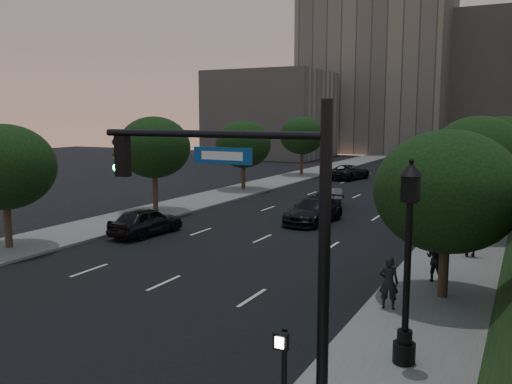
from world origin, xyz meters
The scene contains 27 objects.
ground centered at (0.00, 0.00, 0.00)m, with size 160.00×160.00×0.00m, color black.
road_surface centered at (0.00, 30.00, 0.01)m, with size 16.00×140.00×0.02m, color black.
sidewalk_right centered at (10.25, 30.00, 0.07)m, with size 4.50×140.00×0.15m, color slate.
sidewalk_left centered at (-10.25, 30.00, 0.07)m, with size 4.50×140.00×0.15m, color slate.
office_block_left centered at (-14.00, 92.00, 16.00)m, with size 26.00×20.00×32.00m, color gray.
office_block_mid centered at (6.00, 102.00, 13.00)m, with size 22.00×18.00×26.00m, color #A9A59B.
office_block_filler centered at (-26.00, 70.00, 7.00)m, with size 18.00×16.00×14.00m, color #A9A59B.
tree_right_a centered at (10.30, 8.00, 4.02)m, with size 5.20×5.20×6.24m.
tree_right_b centered at (10.30, 20.00, 4.52)m, with size 5.20×5.20×6.74m.
tree_right_c centered at (10.30, 33.00, 4.02)m, with size 5.20×5.20×6.24m.
tree_right_d centered at (10.30, 47.00, 4.52)m, with size 5.20×5.20×6.74m.
tree_right_e centered at (10.30, 62.00, 4.02)m, with size 5.20×5.20×6.24m.
tree_left_a centered at (-10.30, 6.00, 4.21)m, with size 5.00×5.00×6.34m.
tree_left_b centered at (-10.30, 18.00, 4.58)m, with size 5.00×5.00×6.71m.
tree_left_c centered at (-10.30, 31.00, 4.21)m, with size 5.00×5.00×6.34m.
tree_left_d centered at (-10.30, 45.00, 4.58)m, with size 5.00×5.00×6.71m.
traffic_signal_mast centered at (8.27, -2.28, 3.67)m, with size 5.68×0.56×7.00m.
street_lamp centered at (10.18, 1.87, 2.63)m, with size 0.64×0.64×5.62m.
pedestrian_signal centered at (8.72, -2.78, 1.57)m, with size 0.30×0.33×2.50m.
sedan_near_left centered at (-6.33, 11.92, 0.81)m, with size 1.90×4.73×1.61m, color black.
sedan_mid_left centered at (-0.09, 25.71, 0.74)m, with size 1.57×4.49×1.48m, color #4B4F52.
sedan_far_left centered at (-4.36, 43.93, 0.79)m, with size 2.64×5.72×1.59m, color black.
sedan_near_right centered at (0.87, 19.55, 0.80)m, with size 2.23×5.49×1.59m, color black.
sedan_far_right centered at (7.00, 38.83, 0.74)m, with size 1.75×4.34×1.48m, color #4E5055.
pedestrian_a centered at (8.82, 5.82, 1.06)m, with size 0.67×0.44×1.83m, color black.
pedestrian_b centered at (9.80, 9.78, 1.10)m, with size 0.92×0.72×1.89m, color black.
pedestrian_c centered at (10.64, 14.55, 1.10)m, with size 1.11×0.46×1.90m, color black.
Camera 1 is at (12.85, -12.14, 6.66)m, focal length 38.00 mm.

